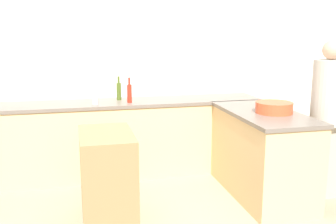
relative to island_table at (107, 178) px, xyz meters
name	(u,v)px	position (x,y,z in m)	size (l,w,h in m)	color
wall_back	(121,65)	(0.34, 1.58, 0.92)	(8.00, 0.06, 2.70)	white
counter_back	(126,138)	(0.34, 1.25, 0.03)	(3.42, 0.63, 0.94)	#D6B27A
counter_peninsula	(262,153)	(1.70, 0.26, 0.03)	(0.69, 1.42, 0.94)	#D6B27A
island_table	(107,178)	(0.00, 0.00, 0.00)	(0.48, 0.77, 0.87)	#997047
mixing_bowl	(274,108)	(1.77, 0.17, 0.56)	(0.39, 0.39, 0.12)	#DB512D
hot_sauce_bottle	(129,93)	(0.38, 1.13, 0.62)	(0.06, 0.06, 0.30)	red
vinegar_bottle_clear	(95,96)	(-0.03, 1.12, 0.60)	(0.08, 0.08, 0.25)	silver
olive_oil_bottle	(119,91)	(0.28, 1.35, 0.62)	(0.06, 0.06, 0.30)	#475B1E
person_at_peninsula	(327,115)	(2.32, 0.05, 0.48)	(0.35, 0.35, 1.69)	#ADA38E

